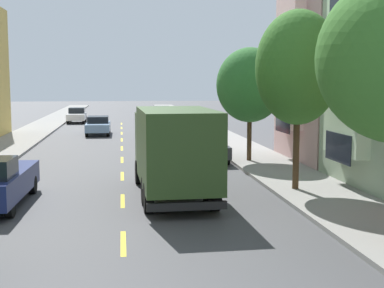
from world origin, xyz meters
TOP-DOWN VIEW (x-y plane):
  - ground_plane at (0.00, 30.00)m, footprint 160.00×160.00m
  - sidewalk_left at (-7.10, 28.00)m, footprint 3.20×120.00m
  - sidewalk_right at (7.10, 28.00)m, footprint 3.20×120.00m
  - lane_centerline_dashes at (0.00, 24.50)m, footprint 0.14×47.20m
  - street_tree_second at (6.40, 12.65)m, footprint 3.11×3.11m
  - street_tree_third at (6.40, 20.07)m, footprint 3.36×3.36m
  - delivery_box_truck at (1.80, 12.33)m, footprint 2.58×7.13m
  - parked_sedan_charcoal at (4.37, 21.05)m, footprint 1.82×4.51m
  - parked_sedan_red at (4.41, 29.11)m, footprint 1.92×4.55m
  - parked_hatchback_silver at (4.38, 51.80)m, footprint 1.76×4.01m
  - parked_hatchback_white at (-4.44, 48.73)m, footprint 1.75×4.00m
  - moving_sky_sedan at (-1.80, 36.04)m, footprint 1.80×4.50m

SIDE VIEW (x-z plane):
  - ground_plane at x=0.00m, z-range 0.00..0.00m
  - lane_centerline_dashes at x=0.00m, z-range 0.00..0.01m
  - sidewalk_left at x=-7.10m, z-range 0.00..0.14m
  - sidewalk_right at x=7.10m, z-range 0.00..0.14m
  - parked_sedan_charcoal at x=4.37m, z-range 0.03..1.46m
  - parked_sedan_red at x=4.41m, z-range 0.03..1.46m
  - moving_sky_sedan at x=-1.80m, z-range 0.03..1.46m
  - parked_hatchback_silver at x=4.38m, z-range 0.01..1.51m
  - parked_hatchback_white at x=-4.44m, z-range 0.01..1.51m
  - delivery_box_truck at x=1.80m, z-range 0.24..3.42m
  - street_tree_third at x=6.40m, z-range 1.10..6.77m
  - street_tree_second at x=6.40m, z-range 1.32..7.89m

